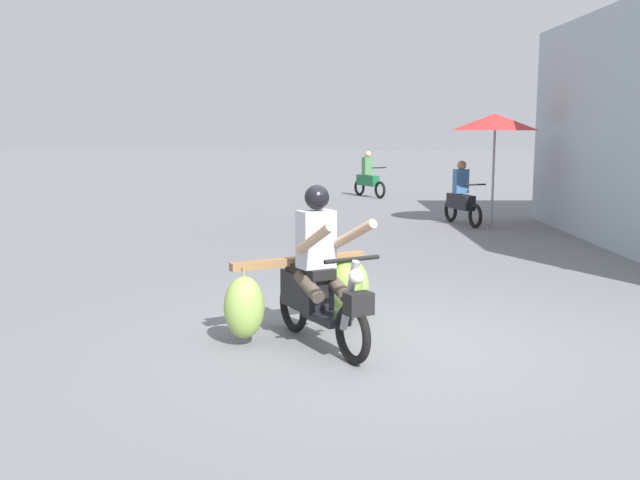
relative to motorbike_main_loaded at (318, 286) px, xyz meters
The scene contains 5 objects.
ground_plane 0.84m from the motorbike_main_loaded, 25.06° to the right, with size 120.00×120.00×0.00m, color slate.
motorbike_main_loaded is the anchor object (origin of this frame).
motorbike_distant_ahead_left 15.14m from the motorbike_main_loaded, 83.85° to the left, with size 0.92×1.44×1.40m.
motorbike_distant_ahead_right 9.21m from the motorbike_main_loaded, 69.69° to the left, with size 0.67×1.57×1.40m.
market_umbrella_near_shop 9.25m from the motorbike_main_loaded, 65.39° to the left, with size 1.82×1.82×2.41m.
Camera 1 is at (-0.64, -6.99, 2.13)m, focal length 40.90 mm.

